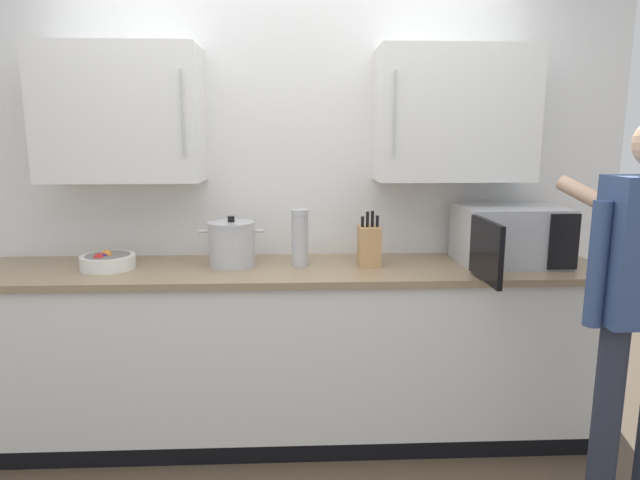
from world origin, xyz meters
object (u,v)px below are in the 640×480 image
(microwave_oven, at_px, (505,235))
(stock_pot, at_px, (232,244))
(thermos_flask, at_px, (300,237))
(fruit_bowl, at_px, (108,261))
(knife_block, at_px, (369,245))

(microwave_oven, height_order, stock_pot, microwave_oven)
(stock_pot, height_order, thermos_flask, thermos_flask)
(microwave_oven, xyz_separation_m, fruit_bowl, (-2.08, -0.03, -0.11))
(stock_pot, bearing_deg, thermos_flask, -1.15)
(thermos_flask, bearing_deg, fruit_bowl, -178.29)
(stock_pot, bearing_deg, fruit_bowl, -176.68)
(knife_block, bearing_deg, microwave_oven, 1.10)
(stock_pot, relative_size, fruit_bowl, 1.25)
(microwave_oven, relative_size, stock_pot, 2.35)
(knife_block, relative_size, stock_pot, 0.86)
(thermos_flask, xyz_separation_m, fruit_bowl, (-0.99, -0.03, -0.11))
(microwave_oven, bearing_deg, thermos_flask, -179.88)
(microwave_oven, xyz_separation_m, knife_block, (-0.73, -0.01, -0.05))
(knife_block, xyz_separation_m, thermos_flask, (-0.36, 0.01, 0.04))
(microwave_oven, bearing_deg, knife_block, -178.90)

